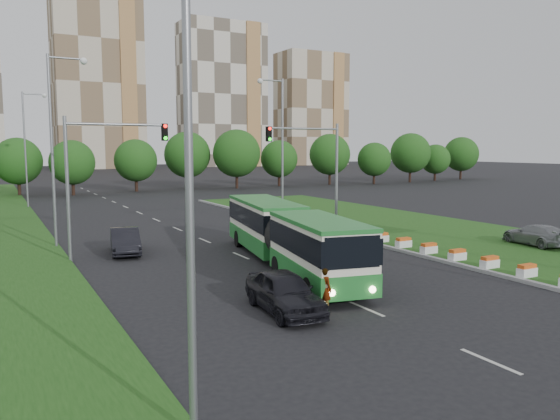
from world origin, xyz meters
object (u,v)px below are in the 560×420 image
articulated_bus (283,235)px  shopping_trolley (316,296)px  car_left_far (125,241)px  car_left_near (284,292)px  traffic_mast_left (97,165)px  pedestrian (325,290)px  car_median (536,235)px  traffic_mast_median (318,161)px

articulated_bus → shopping_trolley: 7.09m
car_left_far → shopping_trolley: 14.89m
car_left_near → traffic_mast_left: bearing=112.4°
car_left_far → pedestrian: size_ratio=2.59×
traffic_mast_left → car_median: size_ratio=1.74×
car_left_far → car_left_near: bearing=-69.8°
car_left_near → car_left_far: size_ratio=1.01×
pedestrian → traffic_mast_median: bearing=-37.8°
traffic_mast_left → articulated_bus: size_ratio=0.48×
traffic_mast_median → pedestrian: size_ratio=4.50×
shopping_trolley → traffic_mast_median: bearing=44.5°
car_left_far → pedestrian: 16.01m
traffic_mast_median → articulated_bus: traffic_mast_median is taller
traffic_mast_median → car_left_far: size_ratio=1.74×
traffic_mast_median → car_left_far: bearing=-179.5°
articulated_bus → car_left_far: 10.10m
car_median → car_left_far: bearing=-15.5°
car_median → shopping_trolley: (-18.85, -3.90, -0.56)m
traffic_mast_median → car_left_near: (-10.80, -14.82, -4.56)m
articulated_bus → car_left_near: (-3.86, -7.15, -0.89)m
car_left_near → car_median: bearing=17.0°
articulated_bus → car_left_far: (-6.64, 7.56, -0.92)m
articulated_bus → car_left_near: 8.17m
car_left_far → pedestrian: bearing=-65.5°
car_left_near → car_median: size_ratio=1.02×
car_left_far → articulated_bus: bearing=-39.2°
articulated_bus → traffic_mast_median: bearing=58.9°
traffic_mast_median → articulated_bus: (-6.94, -7.67, -3.67)m
articulated_bus → car_left_near: articulated_bus is taller
car_left_far → pedestrian: pedestrian is taller
car_left_near → pedestrian: size_ratio=2.62×
car_left_near → car_left_far: car_left_near is taller
car_left_near → pedestrian: bearing=-24.0°
car_left_near → shopping_trolley: bearing=21.7°
shopping_trolley → articulated_bus: bearing=59.2°
traffic_mast_left → shopping_trolley: (6.11, -13.29, -5.09)m
articulated_bus → car_left_far: bearing=142.4°
articulated_bus → car_left_near: bearing=-107.3°
traffic_mast_median → car_left_far: 14.33m
traffic_mast_left → articulated_bus: traffic_mast_left is taller
shopping_trolley → car_left_far: bearing=94.6°
car_left_near → car_left_far: (-2.78, 14.71, -0.04)m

